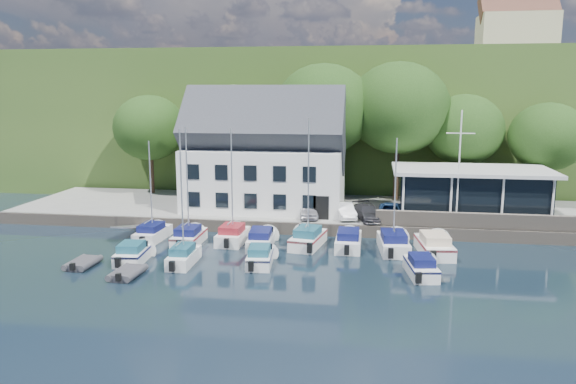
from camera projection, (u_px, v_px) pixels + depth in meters
name	position (u px, v px, depth m)	size (l,w,h in m)	color
ground	(326.00, 282.00, 34.70)	(180.00, 180.00, 0.00)	black
quay	(342.00, 213.00, 51.62)	(60.00, 13.00, 1.00)	gray
quay_face	(338.00, 230.00, 45.30)	(60.00, 0.30, 1.00)	#6F6559
hillside	(358.00, 112.00, 93.53)	(160.00, 75.00, 16.00)	#33521E
field_patch	(406.00, 64.00, 98.64)	(50.00, 30.00, 0.30)	#4E5F2F
farmhouse	(516.00, 28.00, 78.35)	(10.40, 7.00, 8.20)	#C4B596
harbor_building	(265.00, 161.00, 50.81)	(14.40, 8.20, 8.70)	white
club_pavilion	(470.00, 192.00, 48.07)	(13.20, 7.20, 4.10)	black
seawall	(492.00, 221.00, 43.71)	(18.00, 0.50, 1.20)	#6F6559
gangway	(134.00, 235.00, 45.90)	(1.20, 6.00, 1.40)	silver
car_silver	(309.00, 210.00, 47.50)	(1.52, 3.78, 1.29)	silver
car_white	(344.00, 210.00, 47.37)	(1.37, 3.92, 1.29)	silver
car_dgrey	(368.00, 212.00, 46.65)	(1.77, 4.36, 1.26)	#2C2C31
car_blue	(391.00, 211.00, 46.96)	(1.59, 4.03, 1.38)	#2D528A
flagpole	(459.00, 168.00, 44.68)	(2.19, 0.20, 9.14)	white
tree_0	(150.00, 144.00, 58.07)	(7.45, 7.45, 10.18)	#17320F
tree_1	(234.00, 141.00, 56.51)	(8.20, 8.20, 11.20)	#17320F
tree_2	(323.00, 132.00, 54.43)	(9.66, 9.66, 13.20)	#17320F
tree_3	(398.00, 132.00, 54.09)	(9.77, 9.77, 13.36)	#17320F
tree_4	(463.00, 148.00, 53.99)	(7.54, 7.54, 10.30)	#17320F
tree_5	(546.00, 154.00, 51.87)	(7.00, 7.00, 9.57)	#17320F
boat_r1_0	(151.00, 188.00, 43.63)	(1.90, 5.88, 8.36)	white
boat_r1_1	(187.00, 188.00, 42.40)	(2.04, 5.63, 8.69)	white
boat_r1_2	(232.00, 186.00, 42.73)	(2.07, 5.60, 8.96)	white
boat_r1_3	(261.00, 237.00, 42.44)	(1.95, 6.31, 1.38)	white
boat_r1_4	(308.00, 186.00, 41.69)	(2.07, 6.32, 9.34)	white
boat_r1_5	(348.00, 239.00, 42.00)	(2.02, 6.40, 1.43)	white
boat_r1_6	(395.00, 189.00, 40.53)	(2.17, 6.75, 9.19)	white
boat_r1_7	(434.00, 243.00, 40.43)	(2.27, 6.72, 1.57)	white
boat_r2_0	(133.00, 252.00, 38.63)	(1.93, 5.04, 1.39)	white
boat_r2_1	(182.00, 204.00, 37.48)	(1.59, 5.54, 8.39)	white
boat_r2_2	(260.00, 255.00, 37.97)	(1.75, 5.18, 1.36)	white
boat_r2_4	(421.00, 265.00, 35.79)	(1.76, 5.39, 1.37)	white
dinghy_0	(83.00, 262.00, 37.59)	(1.68, 2.80, 0.65)	#38383D
dinghy_1	(127.00, 272.00, 35.56)	(1.71, 2.85, 0.67)	#38383D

